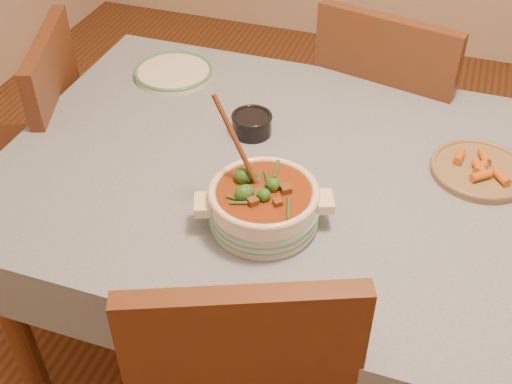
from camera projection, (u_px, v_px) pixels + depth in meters
floor at (306, 352)px, 2.13m from camera, size 4.50×4.50×0.00m
dining_table at (319, 202)px, 1.70m from camera, size 1.68×1.08×0.76m
stew_casserole at (264, 203)px, 1.46m from camera, size 0.32×0.32×0.30m
white_plate at (174, 72)px, 2.01m from camera, size 0.26×0.26×0.02m
condiment_bowl at (252, 123)px, 1.76m from camera, size 0.13×0.13×0.06m
fried_plate at (480, 168)px, 1.63m from camera, size 0.28×0.28×0.04m
chair_far at (387, 119)px, 2.21m from camera, size 0.54×0.54×0.97m
chair_left at (34, 151)px, 2.09m from camera, size 0.56×0.56×0.94m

